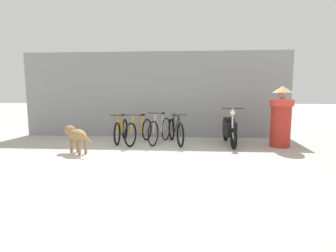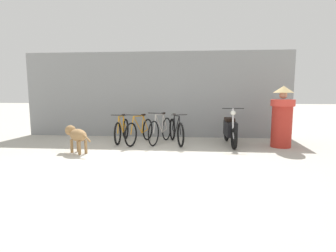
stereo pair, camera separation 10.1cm
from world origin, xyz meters
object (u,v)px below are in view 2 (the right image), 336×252
at_px(bicycle_1, 140,131).
at_px(person_in_robes, 282,117).
at_px(bicycle_3, 176,131).
at_px(stray_dog, 76,135).
at_px(bicycle_0, 122,131).
at_px(bicycle_2, 161,130).
at_px(motorcycle, 230,130).

bearing_deg(bicycle_1, person_in_robes, 103.33).
distance_m(bicycle_3, stray_dog, 2.81).
xyz_separation_m(bicycle_1, bicycle_3, (1.08, 0.07, 0.00)).
bearing_deg(bicycle_0, bicycle_2, 86.75).
height_order(bicycle_0, motorcycle, motorcycle).
bearing_deg(bicycle_3, bicycle_0, -109.30).
distance_m(bicycle_2, bicycle_3, 0.47).
height_order(bicycle_3, person_in_robes, person_in_robes).
height_order(bicycle_0, bicycle_3, bicycle_3).
bearing_deg(bicycle_1, bicycle_0, -88.82).
relative_size(bicycle_2, person_in_robes, 0.99).
bearing_deg(bicycle_2, motorcycle, 102.52).
xyz_separation_m(bicycle_1, motorcycle, (2.64, -0.04, 0.07)).
xyz_separation_m(motorcycle, stray_dog, (-3.98, -1.31, 0.02)).
xyz_separation_m(bicycle_0, bicycle_1, (0.58, -0.16, 0.01)).
distance_m(bicycle_3, person_in_robes, 2.98).
distance_m(bicycle_0, bicycle_2, 1.19).
relative_size(bicycle_1, bicycle_3, 0.99).
xyz_separation_m(bicycle_3, motorcycle, (1.56, -0.11, 0.07)).
bearing_deg(stray_dog, person_in_robes, -131.53).
distance_m(bicycle_0, bicycle_1, 0.60).
bearing_deg(person_in_robes, stray_dog, -3.07).
distance_m(bicycle_1, motorcycle, 2.64).
xyz_separation_m(bicycle_1, person_in_robes, (4.00, -0.20, 0.48)).
bearing_deg(bicycle_1, stray_dog, -28.80).
bearing_deg(stray_dog, bicycle_3, -113.34).
xyz_separation_m(bicycle_0, stray_dog, (-0.76, -1.51, 0.10)).
relative_size(bicycle_1, motorcycle, 0.94).
bearing_deg(bicycle_2, bicycle_1, -64.22).
xyz_separation_m(bicycle_0, bicycle_3, (1.66, -0.09, 0.01)).
height_order(motorcycle, stray_dog, motorcycle).
bearing_deg(bicycle_3, bicycle_1, -102.63).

